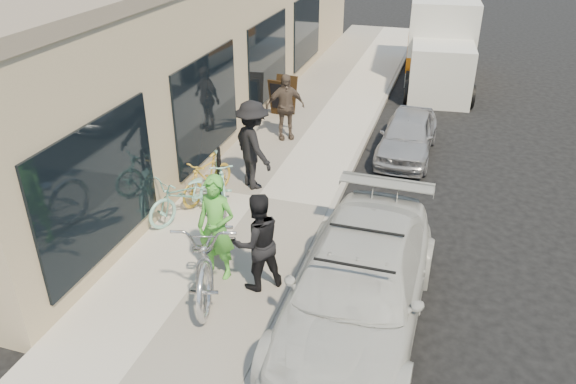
# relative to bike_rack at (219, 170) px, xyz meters

# --- Properties ---
(ground) EXTENTS (120.00, 120.00, 0.00)m
(ground) POSITION_rel_bike_rack_xyz_m (2.73, -2.79, -0.74)
(ground) COLOR black
(ground) RESTS_ON ground
(sidewalk) EXTENTS (3.00, 34.00, 0.15)m
(sidewalk) POSITION_rel_bike_rack_xyz_m (0.73, 0.21, -0.66)
(sidewalk) COLOR #B5AEA3
(sidewalk) RESTS_ON ground
(curb) EXTENTS (0.12, 34.00, 0.13)m
(curb) POSITION_rel_bike_rack_xyz_m (2.28, 0.21, -0.67)
(curb) COLOR gray
(curb) RESTS_ON ground
(storefront) EXTENTS (3.60, 20.00, 4.22)m
(storefront) POSITION_rel_bike_rack_xyz_m (-2.51, 5.20, 1.39)
(storefront) COLOR tan
(storefront) RESTS_ON ground
(bike_rack) EXTENTS (0.31, 0.64, 0.97)m
(bike_rack) POSITION_rel_bike_rack_xyz_m (0.00, 0.00, 0.00)
(bike_rack) COLOR black
(bike_rack) RESTS_ON sidewalk
(sandwich_board) EXTENTS (0.70, 0.71, 1.04)m
(sandwich_board) POSITION_rel_bike_rack_xyz_m (-0.25, 4.93, -0.06)
(sandwich_board) COLOR black
(sandwich_board) RESTS_ON sidewalk
(sedan_white) EXTENTS (1.99, 4.75, 1.41)m
(sedan_white) POSITION_rel_bike_rack_xyz_m (3.37, -2.80, -0.05)
(sedan_white) COLOR beige
(sedan_white) RESTS_ON ground
(sedan_silver) EXTENTS (1.30, 3.10, 1.05)m
(sedan_silver) POSITION_rel_bike_rack_xyz_m (3.36, 3.52, -0.21)
(sedan_silver) COLOR #A1A0A6
(sedan_silver) RESTS_ON ground
(moving_truck) EXTENTS (2.55, 5.65, 2.70)m
(moving_truck) POSITION_rel_bike_rack_xyz_m (3.60, 10.01, 0.46)
(moving_truck) COLOR silver
(moving_truck) RESTS_ON ground
(tandem_bike) EXTENTS (1.60, 2.80, 1.39)m
(tandem_bike) POSITION_rel_bike_rack_xyz_m (1.05, -2.63, 0.11)
(tandem_bike) COLOR #BBBBBD
(tandem_bike) RESTS_ON sidewalk
(woman_rider) EXTENTS (0.69, 0.49, 1.78)m
(woman_rider) POSITION_rel_bike_rack_xyz_m (1.03, -2.45, 0.30)
(woman_rider) COLOR green
(woman_rider) RESTS_ON sidewalk
(man_standing) EXTENTS (1.00, 0.98, 1.62)m
(man_standing) POSITION_rel_bike_rack_xyz_m (1.74, -2.54, 0.23)
(man_standing) COLOR black
(man_standing) RESTS_ON sidewalk
(cruiser_bike_a) EXTENTS (1.20, 1.62, 0.97)m
(cruiser_bike_a) POSITION_rel_bike_rack_xyz_m (0.07, -0.14, -0.10)
(cruiser_bike_a) COLOR #8CD1C1
(cruiser_bike_a) RESTS_ON sidewalk
(cruiser_bike_b) EXTENTS (1.31, 1.86, 0.93)m
(cruiser_bike_b) POSITION_rel_bike_rack_xyz_m (-0.26, -0.92, -0.12)
(cruiser_bike_b) COLOR #8CD1C1
(cruiser_bike_b) RESTS_ON sidewalk
(cruiser_bike_c) EXTENTS (0.80, 1.57, 0.91)m
(cruiser_bike_c) POSITION_rel_bike_rack_xyz_m (-0.21, -0.14, -0.13)
(cruiser_bike_c) COLOR gold
(cruiser_bike_c) RESTS_ON sidewalk
(bystander_a) EXTENTS (1.37, 1.33, 1.88)m
(bystander_a) POSITION_rel_bike_rack_xyz_m (0.50, 0.63, 0.36)
(bystander_a) COLOR black
(bystander_a) RESTS_ON sidewalk
(bystander_b) EXTENTS (1.04, 0.83, 1.66)m
(bystander_b) POSITION_rel_bike_rack_xyz_m (0.34, 3.33, 0.24)
(bystander_b) COLOR brown
(bystander_b) RESTS_ON sidewalk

